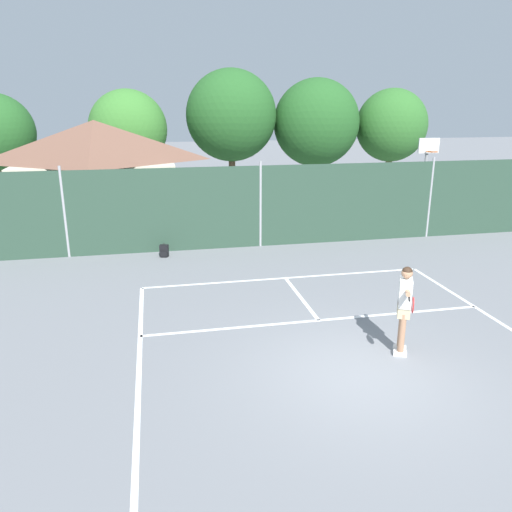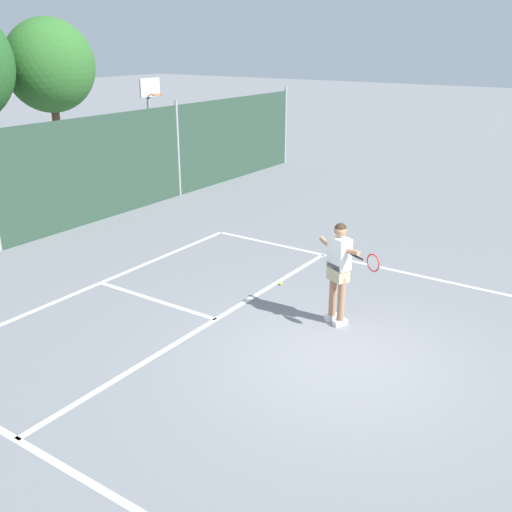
# 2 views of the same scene
# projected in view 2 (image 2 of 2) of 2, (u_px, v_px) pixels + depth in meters

# --- Properties ---
(ground_plane) EXTENTS (120.00, 120.00, 0.00)m
(ground_plane) POSITION_uv_depth(u_px,v_px,m) (339.00, 359.00, 9.29)
(ground_plane) COLOR slate
(court_markings) EXTENTS (8.30, 11.10, 0.01)m
(court_markings) POSITION_uv_depth(u_px,v_px,m) (304.00, 347.00, 9.63)
(court_markings) COLOR white
(court_markings) RESTS_ON ground
(basketball_hoop) EXTENTS (0.90, 0.67, 3.55)m
(basketball_hoop) POSITION_uv_depth(u_px,v_px,m) (151.00, 116.00, 19.95)
(basketball_hoop) COLOR #9E9EA3
(basketball_hoop) RESTS_ON ground
(tennis_player) EXTENTS (0.58, 1.36, 1.85)m
(tennis_player) POSITION_uv_depth(u_px,v_px,m) (339.00, 265.00, 10.09)
(tennis_player) COLOR silver
(tennis_player) RESTS_ON ground
(tennis_ball) EXTENTS (0.07, 0.07, 0.07)m
(tennis_ball) POSITION_uv_depth(u_px,v_px,m) (281.00, 283.00, 12.07)
(tennis_ball) COLOR #CCE033
(tennis_ball) RESTS_ON ground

